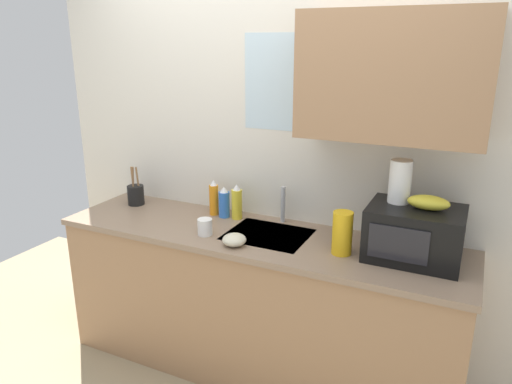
{
  "coord_description": "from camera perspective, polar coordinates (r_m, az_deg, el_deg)",
  "views": [
    {
      "loc": [
        1.1,
        -2.29,
        1.95
      ],
      "look_at": [
        0.0,
        0.0,
        1.15
      ],
      "focal_mm": 33.6,
      "sensor_mm": 36.0,
      "label": 1
    }
  ],
  "objects": [
    {
      "name": "mug_white",
      "position": [
        2.73,
        -6.1,
        -4.16
      ],
      "size": [
        0.08,
        0.08,
        0.09
      ],
      "primitive_type": "cylinder",
      "color": "white",
      "rests_on": "counter_unit"
    },
    {
      "name": "kitchen_wall_assembly",
      "position": [
        2.84,
        4.99,
        5.28
      ],
      "size": [
        3.15,
        0.42,
        2.5
      ],
      "color": "silver",
      "rests_on": "ground"
    },
    {
      "name": "sink_faucet",
      "position": [
        2.89,
        3.24,
        -1.49
      ],
      "size": [
        0.03,
        0.03,
        0.22
      ],
      "primitive_type": "cylinder",
      "color": "#B2B5BA",
      "rests_on": "counter_unit"
    },
    {
      "name": "microwave",
      "position": [
        2.53,
        18.32,
        -4.7
      ],
      "size": [
        0.46,
        0.35,
        0.27
      ],
      "color": "black",
      "rests_on": "counter_unit"
    },
    {
      "name": "small_bowl",
      "position": [
        2.59,
        -2.6,
        -5.7
      ],
      "size": [
        0.13,
        0.13,
        0.06
      ],
      "primitive_type": "ellipsoid",
      "color": "beige",
      "rests_on": "counter_unit"
    },
    {
      "name": "paper_towel_roll",
      "position": [
        2.51,
        16.77,
        1.22
      ],
      "size": [
        0.11,
        0.11,
        0.22
      ],
      "primitive_type": "cylinder",
      "color": "white",
      "rests_on": "microwave"
    },
    {
      "name": "banana_bunch",
      "position": [
        2.47,
        19.86,
        -1.19
      ],
      "size": [
        0.2,
        0.11,
        0.07
      ],
      "primitive_type": "ellipsoid",
      "color": "gold",
      "rests_on": "microwave"
    },
    {
      "name": "counter_unit",
      "position": [
        2.95,
        0.03,
        -12.94
      ],
      "size": [
        2.38,
        0.63,
        0.9
      ],
      "color": "#9E7551",
      "rests_on": "ground"
    },
    {
      "name": "dish_soap_bottle_yellow",
      "position": [
        2.95,
        -2.3,
        -1.28
      ],
      "size": [
        0.07,
        0.07,
        0.22
      ],
      "color": "yellow",
      "rests_on": "counter_unit"
    },
    {
      "name": "cereal_canister",
      "position": [
        2.5,
        10.24,
        -4.83
      ],
      "size": [
        0.1,
        0.1,
        0.23
      ],
      "primitive_type": "cylinder",
      "color": "gold",
      "rests_on": "counter_unit"
    },
    {
      "name": "utensil_crock",
      "position": [
        3.32,
        -14.13,
        -0.27
      ],
      "size": [
        0.11,
        0.11,
        0.27
      ],
      "color": "black",
      "rests_on": "counter_unit"
    },
    {
      "name": "dish_soap_bottle_orange",
      "position": [
        3.03,
        -5.04,
        -0.76
      ],
      "size": [
        0.06,
        0.06,
        0.23
      ],
      "color": "orange",
      "rests_on": "counter_unit"
    },
    {
      "name": "dish_soap_bottle_blue",
      "position": [
        2.99,
        -3.82,
        -1.3
      ],
      "size": [
        0.07,
        0.07,
        0.2
      ],
      "color": "blue",
      "rests_on": "counter_unit"
    }
  ]
}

